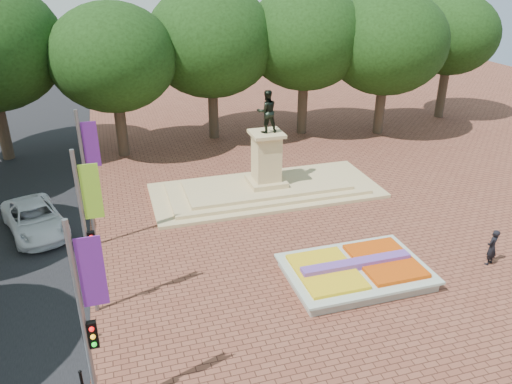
{
  "coord_description": "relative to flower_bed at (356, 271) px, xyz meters",
  "views": [
    {
      "loc": [
        -8.78,
        -18.77,
        13.0
      ],
      "look_at": [
        -1.98,
        3.64,
        2.2
      ],
      "focal_mm": 35.0,
      "sensor_mm": 36.0,
      "label": 1
    }
  ],
  "objects": [
    {
      "name": "pedestrian",
      "position": [
        6.57,
        -0.78,
        0.53
      ],
      "size": [
        0.78,
        0.66,
        1.81
      ],
      "primitive_type": "imported",
      "rotation": [
        0.0,
        0.0,
        3.55
      ],
      "color": "black",
      "rests_on": "ground"
    },
    {
      "name": "flower_bed",
      "position": [
        0.0,
        0.0,
        0.0
      ],
      "size": [
        6.3,
        4.3,
        0.91
      ],
      "color": "gray",
      "rests_on": "ground"
    },
    {
      "name": "bollard_row",
      "position": [
        -11.73,
        0.5,
        0.15
      ],
      "size": [
        0.12,
        13.12,
        0.98
      ],
      "color": "black",
      "rests_on": "ground"
    },
    {
      "name": "ground",
      "position": [
        -1.03,
        2.0,
        -0.38
      ],
      "size": [
        90.0,
        90.0,
        0.0
      ],
      "primitive_type": "plane",
      "color": "brown",
      "rests_on": "ground"
    },
    {
      "name": "van",
      "position": [
        -14.2,
        8.75,
        0.39
      ],
      "size": [
        4.11,
        6.04,
        1.54
      ],
      "primitive_type": "imported",
      "rotation": [
        0.0,
        0.0,
        0.31
      ],
      "color": "silver",
      "rests_on": "ground"
    },
    {
      "name": "monument",
      "position": [
        -1.03,
        10.0,
        0.5
      ],
      "size": [
        14.0,
        6.0,
        6.4
      ],
      "color": "tan",
      "rests_on": "ground"
    },
    {
      "name": "tree_row_back",
      "position": [
        1.31,
        20.0,
        6.29
      ],
      "size": [
        44.8,
        8.8,
        10.43
      ],
      "color": "#3B2D20",
      "rests_on": "ground"
    },
    {
      "name": "banner_poles",
      "position": [
        -11.1,
        0.69,
        3.5
      ],
      "size": [
        0.88,
        11.17,
        7.0
      ],
      "color": "slate",
      "rests_on": "ground"
    }
  ]
}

